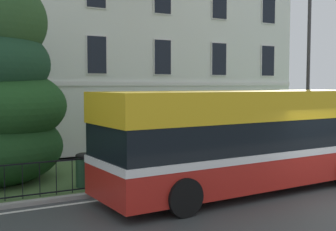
% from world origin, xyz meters
% --- Properties ---
extents(ground_plane, '(60.00, 56.00, 0.18)m').
position_xyz_m(ground_plane, '(0.00, 1.02, -0.02)').
color(ground_plane, '#3D4243').
extents(georgian_townhouse, '(19.79, 8.68, 11.00)m').
position_xyz_m(georgian_townhouse, '(-1.90, 14.65, 5.65)').
color(georgian_townhouse, white).
rests_on(georgian_townhouse, ground_plane).
extents(iron_verge_railing, '(16.47, 0.04, 0.97)m').
position_xyz_m(iron_verge_railing, '(-1.90, 4.40, 0.62)').
color(iron_verge_railing, black).
rests_on(iron_verge_railing, ground_plane).
extents(single_decker_bus, '(9.43, 2.99, 3.01)m').
position_xyz_m(single_decker_bus, '(-1.66, 2.56, 1.59)').
color(single_decker_bus, '#B32019').
rests_on(single_decker_bus, ground_plane).
extents(street_lamp_post, '(0.36, 0.24, 7.02)m').
position_xyz_m(street_lamp_post, '(3.66, 5.17, 4.13)').
color(street_lamp_post, '#333338').
rests_on(street_lamp_post, ground_plane).
extents(litter_bin, '(0.53, 0.53, 1.03)m').
position_xyz_m(litter_bin, '(-5.92, 4.97, 0.64)').
color(litter_bin, '#23472D').
rests_on(litter_bin, ground_plane).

